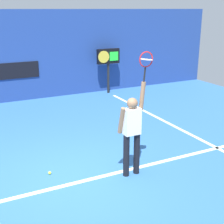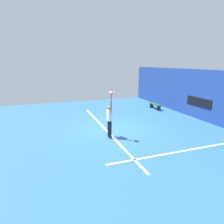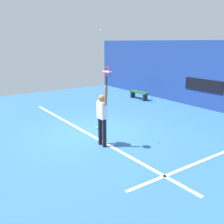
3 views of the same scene
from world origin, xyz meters
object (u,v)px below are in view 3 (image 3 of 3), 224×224
water_bottle (151,100)px  spare_ball (97,128)px  tennis_racket (107,73)px  tennis_player (102,116)px  tennis_ball (101,31)px  court_bench (139,93)px

water_bottle → spare_ball: bearing=-66.7°
tennis_racket → spare_ball: (-1.84, 0.77, -2.36)m
tennis_racket → tennis_player: bearing=179.1°
tennis_ball → court_bench: bearing=129.9°
tennis_player → tennis_ball: bearing=145.4°
tennis_racket → spare_ball: size_ratio=9.05×
tennis_player → water_bottle: (-3.67, 5.66, -0.89)m
tennis_player → spare_ball: (-1.56, 0.76, -0.98)m
tennis_racket → water_bottle: (-3.96, 5.66, -2.28)m
water_bottle → spare_ball: 5.33m
tennis_racket → tennis_ball: size_ratio=9.05×
tennis_racket → spare_ball: 3.09m
spare_ball → tennis_player: bearing=-26.1°
tennis_ball → court_bench: size_ratio=0.05×
spare_ball → tennis_ball: bearing=-25.6°
tennis_racket → spare_ball: tennis_racket is taller
tennis_ball → spare_ball: 3.92m
tennis_player → tennis_ball: size_ratio=29.29×
court_bench → water_bottle: court_bench is taller
tennis_player → water_bottle: bearing=123.0°
tennis_player → tennis_racket: 1.41m
tennis_ball → water_bottle: 7.51m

